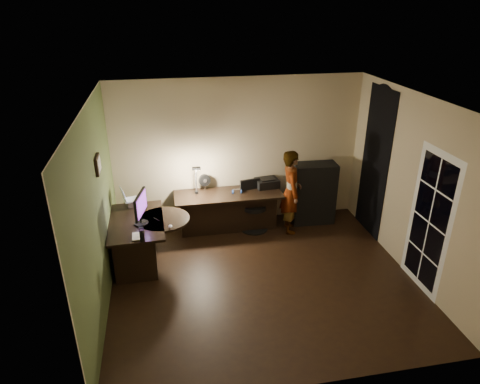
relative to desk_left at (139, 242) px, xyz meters
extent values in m
cube|color=black|center=(1.83, -0.79, -0.39)|extent=(4.50, 4.00, 0.01)
cube|color=silver|center=(1.83, -0.79, 2.32)|extent=(4.50, 4.00, 0.01)
cube|color=tan|center=(1.83, 1.21, 0.96)|extent=(4.50, 0.01, 2.70)
cube|color=tan|center=(1.83, -2.80, 0.96)|extent=(4.50, 0.01, 2.70)
cube|color=tan|center=(-0.42, -0.79, 0.96)|extent=(0.01, 4.00, 2.70)
cube|color=tan|center=(4.08, -0.79, 0.96)|extent=(0.01, 4.00, 2.70)
cube|color=#48592D|center=(-0.41, -0.79, 0.96)|extent=(0.00, 4.00, 2.70)
cube|color=black|center=(4.07, 0.36, 0.91)|extent=(0.01, 0.90, 2.60)
cube|color=white|center=(4.07, -1.34, 0.66)|extent=(0.02, 0.92, 2.10)
cube|color=black|center=(-0.39, -0.34, 1.46)|extent=(0.04, 0.30, 0.25)
cube|color=black|center=(0.00, 0.00, 0.00)|extent=(0.86, 1.36, 0.77)
cube|color=black|center=(1.57, 0.84, -0.03)|extent=(1.92, 0.68, 0.72)
cube|color=black|center=(3.19, 0.85, 0.20)|extent=(0.79, 0.42, 1.16)
cube|color=silver|center=(-0.06, 0.55, 0.45)|extent=(0.30, 0.28, 0.10)
cube|color=silver|center=(-0.06, 0.55, 0.60)|extent=(0.37, 0.36, 0.21)
cube|color=black|center=(0.08, -0.12, 0.58)|extent=(0.23, 0.56, 0.36)
ellipsoid|color=silver|center=(0.51, -0.33, 0.41)|extent=(0.09, 0.11, 0.03)
cube|color=black|center=(0.07, -0.23, 0.40)|extent=(0.09, 0.13, 0.01)
cube|color=black|center=(0.31, -0.04, 0.40)|extent=(0.10, 0.12, 0.01)
cylinder|color=black|center=(0.11, -0.66, 0.49)|extent=(0.09, 0.09, 0.18)
cube|color=silver|center=(0.04, -0.51, 0.40)|extent=(0.17, 0.23, 0.01)
cube|color=black|center=(1.18, 1.03, 0.49)|extent=(0.24, 0.17, 0.34)
cube|color=#22449B|center=(1.73, 0.84, 0.36)|extent=(0.20, 0.11, 0.09)
cube|color=black|center=(2.33, 1.01, 0.41)|extent=(0.44, 0.36, 0.18)
cube|color=black|center=(1.02, 0.95, 0.63)|extent=(0.25, 0.32, 0.63)
cube|color=black|center=(2.04, 0.75, 0.07)|extent=(0.61, 0.61, 0.91)
imported|color=#D8A88C|center=(2.67, 0.60, 0.38)|extent=(0.42, 0.58, 1.53)
camera|label=1|loc=(0.50, -6.00, 3.52)|focal=32.00mm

